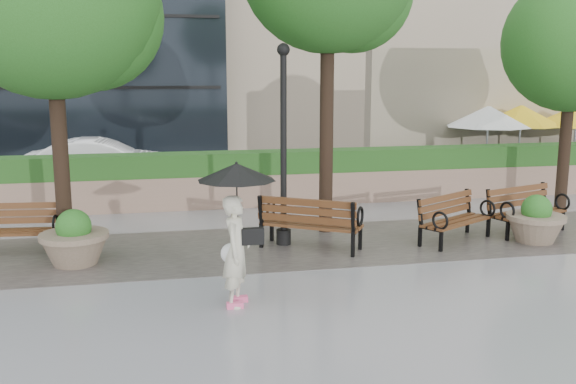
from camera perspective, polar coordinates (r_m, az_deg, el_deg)
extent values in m
plane|color=gray|center=(9.48, 0.26, -9.75)|extent=(100.00, 100.00, 0.00)
cube|color=#383330|center=(12.29, -2.65, -4.94)|extent=(28.00, 3.20, 0.01)
cube|color=#92715E|center=(16.06, -4.92, 0.20)|extent=(24.00, 0.80, 0.80)
cube|color=#2A521B|center=(15.95, -4.95, 2.58)|extent=(24.00, 0.75, 0.55)
cube|color=tan|center=(21.90, 19.66, 6.63)|extent=(10.00, 0.60, 4.00)
cube|color=#2A521B|center=(19.94, 21.41, 1.69)|extent=(8.00, 0.50, 0.90)
cube|color=black|center=(20.05, -6.26, 1.11)|extent=(40.00, 7.00, 0.00)
cube|color=#563018|center=(12.78, -23.25, -3.29)|extent=(1.75, 0.69, 0.05)
cube|color=#563018|center=(12.96, -23.00, -1.75)|extent=(1.71, 0.29, 0.40)
cube|color=black|center=(12.85, -23.15, -4.12)|extent=(1.76, 0.78, 0.44)
torus|color=black|center=(12.36, -19.98, -2.70)|extent=(0.08, 0.35, 0.35)
cube|color=#563018|center=(12.10, 2.06, -2.92)|extent=(1.91, 1.50, 0.05)
cube|color=#563018|center=(11.76, 1.61, -1.69)|extent=(1.67, 1.13, 0.45)
cube|color=black|center=(12.13, 2.01, -3.98)|extent=(1.97, 1.59, 0.49)
torus|color=black|center=(11.99, 6.43, -2.18)|extent=(0.25, 0.36, 0.39)
torus|color=black|center=(12.54, -1.54, -1.55)|extent=(0.25, 0.36, 0.39)
cube|color=#563018|center=(12.98, 14.77, -2.55)|extent=(1.75, 1.31, 0.05)
cube|color=#563018|center=(13.06, 13.86, -1.09)|extent=(1.54, 0.96, 0.40)
cube|color=black|center=(13.04, 14.63, -3.38)|extent=(1.79, 1.39, 0.44)
torus|color=black|center=(12.19, 13.37, -2.50)|extent=(0.22, 0.33, 0.35)
torus|color=black|center=(13.53, 17.32, -1.40)|extent=(0.22, 0.33, 0.35)
cube|color=#563018|center=(14.12, 20.55, -1.76)|extent=(1.85, 1.08, 0.05)
cube|color=#563018|center=(14.24, 19.77, -0.36)|extent=(1.72, 0.69, 0.42)
cube|color=black|center=(14.19, 20.40, -2.55)|extent=(1.89, 1.17, 0.45)
torus|color=black|center=(13.34, 18.91, -1.57)|extent=(0.16, 0.36, 0.37)
torus|color=black|center=(14.64, 23.21, -0.82)|extent=(0.16, 0.36, 0.37)
cylinder|color=#7F6B56|center=(11.68, -18.48, -3.70)|extent=(1.17, 1.17, 0.09)
sphere|color=#1E4A15|center=(11.64, -18.53, -2.93)|extent=(0.61, 0.61, 0.61)
cylinder|color=#7F6B56|center=(13.46, 21.19, -2.10)|extent=(1.13, 1.13, 0.09)
sphere|color=#1E4A15|center=(13.43, 21.23, -1.45)|extent=(0.58, 0.58, 0.58)
cylinder|color=black|center=(12.13, -0.40, 3.65)|extent=(0.12, 0.12, 3.65)
cylinder|color=black|center=(12.45, -0.39, -4.02)|extent=(0.28, 0.28, 0.30)
sphere|color=black|center=(12.05, -0.41, 12.54)|extent=(0.24, 0.24, 0.24)
cylinder|color=black|center=(12.26, -19.67, 4.87)|extent=(0.28, 0.28, 4.40)
sphere|color=#1E4A15|center=(12.48, -17.28, 14.65)|extent=(2.67, 2.67, 2.67)
cylinder|color=black|center=(13.13, 3.46, 7.23)|extent=(0.28, 0.28, 5.05)
cylinder|color=black|center=(16.93, 23.47, 4.88)|extent=(0.28, 0.28, 3.72)
sphere|color=#1E4A15|center=(16.88, 24.01, 12.06)|extent=(3.27, 3.27, 3.27)
cylinder|color=black|center=(20.15, 17.08, 0.89)|extent=(0.40, 0.40, 0.10)
cylinder|color=#99999E|center=(20.00, 17.24, 3.85)|extent=(0.06, 0.06, 2.20)
cone|color=white|center=(19.93, 17.38, 6.42)|extent=(2.50, 2.50, 0.60)
cylinder|color=black|center=(20.94, 19.67, 1.09)|extent=(0.40, 0.40, 0.10)
cylinder|color=#99999E|center=(20.81, 19.85, 3.94)|extent=(0.06, 0.06, 2.20)
cone|color=yellow|center=(20.73, 20.00, 6.41)|extent=(2.50, 2.50, 0.60)
cylinder|color=black|center=(21.46, 23.87, 1.01)|extent=(0.40, 0.40, 0.10)
cylinder|color=#99999E|center=(21.33, 24.08, 3.80)|extent=(0.06, 0.06, 2.20)
imported|color=white|center=(19.38, -16.23, 2.51)|extent=(4.30, 1.64, 1.40)
imported|color=beige|center=(9.14, -4.58, -4.92)|extent=(0.63, 0.74, 1.71)
cube|color=#F2598C|center=(9.50, -4.31, -9.47)|extent=(0.19, 0.26, 0.09)
cube|color=#F2598C|center=(9.26, -4.74, -10.00)|extent=(0.19, 0.26, 0.09)
cube|color=black|center=(9.09, -3.17, -3.94)|extent=(0.22, 0.34, 0.24)
sphere|color=white|center=(9.42, -5.10, -5.46)|extent=(0.30, 0.30, 0.30)
cylinder|color=black|center=(9.03, -4.56, -0.91)|extent=(0.02, 0.02, 0.91)
cone|color=black|center=(8.96, -4.60, 1.77)|extent=(1.11, 1.11, 0.24)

